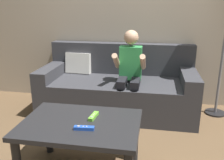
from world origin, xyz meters
TOP-DOWN VIEW (x-y plane):
  - wall_back at (0.00, 1.73)m, footprint 5.08×0.05m
  - couch at (-0.08, 1.33)m, footprint 1.83×0.80m
  - person_seated_on_couch at (0.08, 1.15)m, footprint 0.35×0.43m
  - coffee_table at (-0.16, 0.06)m, footprint 0.87×0.61m
  - game_remote_lime_near_edge at (-0.08, 0.14)m, footprint 0.05×0.14m
  - game_remote_blue_center at (-0.10, -0.05)m, footprint 0.14×0.05m

SIDE VIEW (x-z plane):
  - couch at x=-0.08m, z-range -0.12..0.69m
  - coffee_table at x=-0.16m, z-range 0.15..0.61m
  - game_remote_lime_near_edge at x=-0.08m, z-range 0.46..0.48m
  - game_remote_blue_center at x=-0.10m, z-range 0.46..0.48m
  - person_seated_on_couch at x=0.08m, z-range 0.07..1.07m
  - wall_back at x=0.00m, z-range 0.00..2.50m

